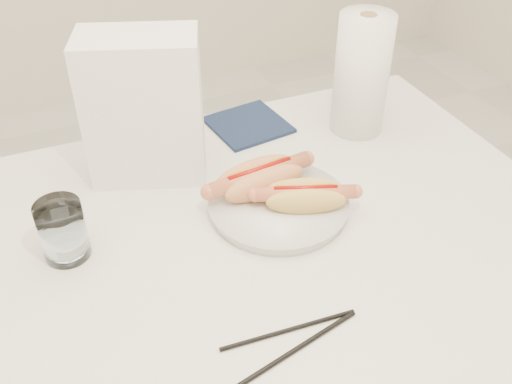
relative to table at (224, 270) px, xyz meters
name	(u,v)px	position (x,y,z in m)	size (l,w,h in m)	color
table	(224,270)	(0.00, 0.00, 0.00)	(1.20, 0.80, 0.75)	silver
plate	(278,206)	(0.12, 0.04, 0.07)	(0.23, 0.23, 0.02)	silver
hotdog_left	(259,179)	(0.10, 0.08, 0.10)	(0.20, 0.09, 0.05)	#E4945B
hotdog_right	(305,196)	(0.15, 0.01, 0.10)	(0.17, 0.11, 0.05)	#E5BB59
water_glass	(63,231)	(-0.23, 0.07, 0.11)	(0.07, 0.07, 0.10)	white
chopstick_near	(293,351)	(0.01, -0.24, 0.06)	(0.01, 0.01, 0.22)	black
chopstick_far	(289,330)	(0.02, -0.20, 0.06)	(0.01, 0.01, 0.20)	black
napkin_box	(144,109)	(-0.05, 0.24, 0.19)	(0.20, 0.11, 0.27)	white
navy_napkin	(248,125)	(0.18, 0.32, 0.06)	(0.15, 0.15, 0.01)	#121F3B
paper_towel_roll	(362,75)	(0.38, 0.23, 0.18)	(0.11, 0.11, 0.24)	white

